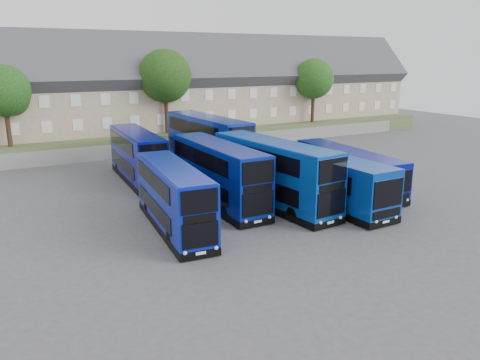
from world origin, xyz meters
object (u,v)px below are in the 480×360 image
object	(u,v)px
dd_front_left	(174,199)
tree_mid	(166,78)
tree_west	(6,93)
dd_front_mid	(218,175)
coach_east_a	(320,178)
tree_east	(314,80)
tree_far	(317,75)

from	to	relation	value
dd_front_left	tree_mid	bearing A→B (deg)	75.71
tree_west	dd_front_left	bearing A→B (deg)	-72.98
dd_front_mid	coach_east_a	size ratio (longest dim) A/B	0.84
dd_front_left	tree_mid	distance (m)	26.41
dd_front_left	tree_east	bearing A→B (deg)	45.08
dd_front_left	tree_mid	size ratio (longest dim) A/B	1.10
tree_west	tree_east	world-z (taller)	tree_east
coach_east_a	tree_east	size ratio (longest dim) A/B	1.60
dd_front_left	tree_far	xyz separation A→B (m)	(34.76, 30.65, 5.79)
dd_front_left	tree_far	distance (m)	46.70
tree_west	tree_far	world-z (taller)	tree_far
dd_front_left	tree_east	world-z (taller)	tree_east
dd_front_left	tree_west	world-z (taller)	tree_west
dd_front_left	dd_front_mid	world-z (taller)	dd_front_mid
tree_mid	tree_west	bearing A→B (deg)	-178.21
coach_east_a	tree_west	distance (m)	30.30
dd_front_mid	tree_mid	world-z (taller)	tree_mid
dd_front_mid	tree_east	distance (m)	32.01
coach_east_a	tree_east	bearing A→B (deg)	52.52
dd_front_mid	tree_east	xyz separation A→B (m)	(24.11, 20.39, 5.24)
dd_front_left	tree_west	size ratio (longest dim) A/B	1.32
coach_east_a	tree_mid	size ratio (longest dim) A/B	1.43
dd_front_mid	tree_east	bearing A→B (deg)	40.61
dd_front_mid	tree_east	size ratio (longest dim) A/B	1.35
tree_mid	dd_front_left	bearing A→B (deg)	-109.94
coach_east_a	tree_far	size ratio (longest dim) A/B	1.51
dd_front_mid	coach_east_a	xyz separation A→B (m)	(6.79, -2.87, -0.40)
dd_front_mid	tree_mid	size ratio (longest dim) A/B	1.20
dd_front_left	tree_east	xyz separation A→B (m)	(28.76, 23.65, 5.45)
tree_east	coach_east_a	bearing A→B (deg)	-126.67
coach_east_a	tree_mid	world-z (taller)	tree_mid
tree_mid	dd_front_mid	bearing A→B (deg)	-101.13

